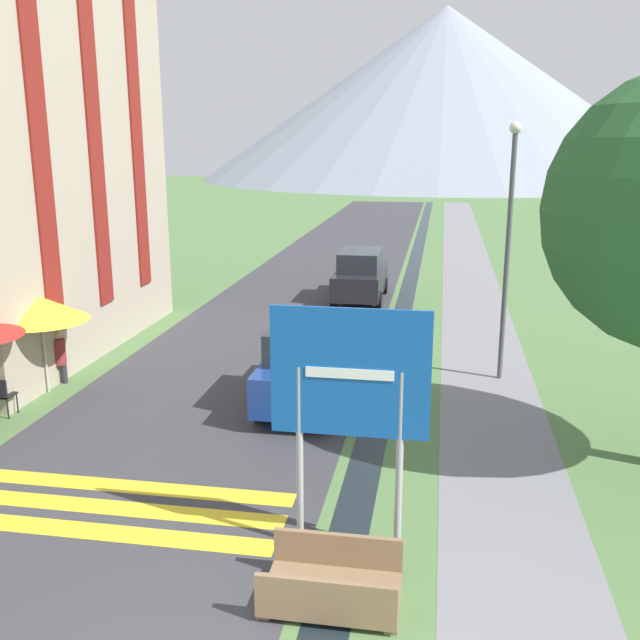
{
  "coord_description": "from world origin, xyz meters",
  "views": [
    {
      "loc": [
        2.36,
        -5.37,
        5.66
      ],
      "look_at": [
        -0.26,
        10.0,
        1.66
      ],
      "focal_mm": 40.0,
      "sensor_mm": 36.0,
      "label": 1
    }
  ],
  "objects": [
    {
      "name": "road",
      "position": [
        -2.5,
        30.0,
        0.0
      ],
      "size": [
        6.4,
        60.0,
        0.01
      ],
      "color": "#38383D",
      "rests_on": "ground_plane"
    },
    {
      "name": "road_sign",
      "position": [
        1.24,
        3.56,
        2.35
      ],
      "size": [
        2.15,
        0.11,
        3.52
      ],
      "color": "#9E9EA3",
      "rests_on": "ground_plane"
    },
    {
      "name": "person_seated_far",
      "position": [
        -6.4,
        9.41,
        0.71
      ],
      "size": [
        0.32,
        0.32,
        1.29
      ],
      "color": "#282833",
      "rests_on": "ground_plane"
    },
    {
      "name": "parked_car_near",
      "position": [
        -0.4,
        9.11,
        0.91
      ],
      "size": [
        1.73,
        3.96,
        1.82
      ],
      "color": "navy",
      "rests_on": "ground_plane"
    },
    {
      "name": "cafe_chair_far_right",
      "position": [
        -6.76,
        10.13,
        0.51
      ],
      "size": [
        0.4,
        0.4,
        0.85
      ],
      "rotation": [
        0.0,
        0.0,
        0.08
      ],
      "color": "black",
      "rests_on": "ground_plane"
    },
    {
      "name": "ground_plane",
      "position": [
        0.0,
        20.0,
        0.0
      ],
      "size": [
        160.0,
        160.0,
        0.0
      ],
      "primitive_type": "plane",
      "color": "#517542"
    },
    {
      "name": "parked_car_far",
      "position": [
        -0.41,
        19.43,
        0.91
      ],
      "size": [
        1.73,
        4.03,
        1.82
      ],
      "color": "black",
      "rests_on": "ground_plane"
    },
    {
      "name": "person_seated_near",
      "position": [
        -6.67,
        7.71,
        0.66
      ],
      "size": [
        0.32,
        0.32,
        1.19
      ],
      "color": "#282833",
      "rests_on": "ground_plane"
    },
    {
      "name": "drainage_channel",
      "position": [
        1.2,
        30.0,
        0.0
      ],
      "size": [
        0.6,
        60.0,
        0.0
      ],
      "color": "black",
      "rests_on": "ground_plane"
    },
    {
      "name": "crosswalk_marking",
      "position": [
        -2.5,
        4.07,
        0.01
      ],
      "size": [
        5.44,
        1.84,
        0.01
      ],
      "color": "yellow",
      "rests_on": "ground_plane"
    },
    {
      "name": "cafe_umbrella_middle_yellow",
      "position": [
        -6.37,
        8.78,
        1.96
      ],
      "size": [
        2.12,
        2.12,
        2.24
      ],
      "color": "#B7B2A8",
      "rests_on": "ground_plane"
    },
    {
      "name": "footbridge",
      "position": [
        1.2,
        2.33,
        0.23
      ],
      "size": [
        1.7,
        1.1,
        0.65
      ],
      "color": "#846647",
      "rests_on": "ground_plane"
    },
    {
      "name": "footpath",
      "position": [
        3.6,
        30.0,
        0.0
      ],
      "size": [
        2.2,
        60.0,
        0.01
      ],
      "color": "slate",
      "rests_on": "ground_plane"
    },
    {
      "name": "mountain_distant",
      "position": [
        1.93,
        98.67,
        11.43
      ],
      "size": [
        66.62,
        66.62,
        22.85
      ],
      "color": "gray",
      "rests_on": "ground_plane"
    },
    {
      "name": "cafe_chair_near_left",
      "position": [
        -6.49,
        7.23,
        0.51
      ],
      "size": [
        0.4,
        0.4,
        0.85
      ],
      "rotation": [
        0.0,
        0.0,
        -0.26
      ],
      "color": "black",
      "rests_on": "ground_plane"
    },
    {
      "name": "streetlamp",
      "position": [
        3.9,
        11.52,
        3.5
      ],
      "size": [
        0.28,
        0.28,
        6.01
      ],
      "color": "#515156",
      "rests_on": "ground_plane"
    }
  ]
}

